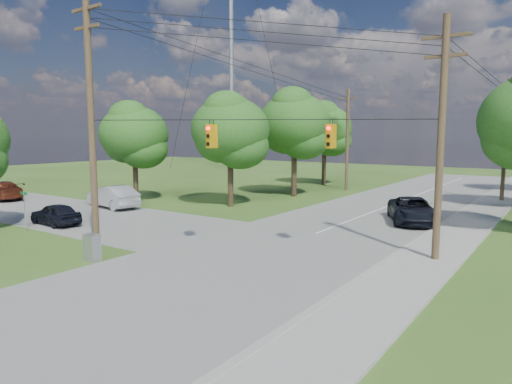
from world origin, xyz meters
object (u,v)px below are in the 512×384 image
Objects in this scene: pole_sw at (91,120)px; car_cross_silver at (113,197)px; car_cross_dark at (56,214)px; control_cabinet at (92,248)px; car_main_north at (413,210)px; pole_ne at (441,136)px; car_cross_far at (0,190)px; pole_north_w at (347,139)px; pole_north_e at (506,140)px.

pole_sw is 14.61m from car_cross_silver.
car_cross_dark is at bearing 161.03° from pole_sw.
car_main_north is at bearing 60.28° from control_cabinet.
pole_ne is 35.59m from car_cross_far.
car_cross_silver reaches higher than car_cross_far.
pole_north_w is at bearing 163.76° from car_cross_silver.
car_cross_far is at bearing 160.76° from control_cabinet.
car_cross_far reaches higher than car_main_north.
car_cross_far is 0.96× the size of car_main_north.
car_cross_dark is 3.26× the size of control_cabinet.
pole_north_w is at bearing 91.02° from control_cabinet.
car_cross_far is (-11.47, -2.73, -0.06)m from car_cross_silver.
pole_ne is 1.86× the size of car_main_north.
car_cross_silver is (-23.79, -20.70, -4.25)m from pole_north_e.
pole_sw is at bearing 78.82° from car_cross_far.
pole_sw is at bearing -89.23° from pole_north_w.
car_cross_far is 4.50× the size of control_cabinet.
car_cross_dark is at bearing -168.03° from car_main_north.
pole_ne is 15.87m from control_cabinet.
pole_north_e is (-0.00, 22.00, -0.34)m from pole_ne.
pole_north_w is 1.84× the size of car_cross_far.
pole_north_e is 1.84× the size of car_cross_far.
car_cross_dark is 14.49m from car_cross_far.
pole_north_w reaches higher than control_cabinet.
car_cross_dark is (-7.31, -26.95, -4.43)m from pole_north_w.
car_cross_silver is at bearing 108.04° from car_cross_far.
pole_sw reaches higher than car_main_north.
car_main_north is 4.68× the size of control_cabinet.
control_cabinet is at bearing -145.19° from pole_ne.
pole_north_e reaches higher than car_cross_far.
pole_ne is 8.69× the size of control_cabinet.
pole_north_w is 1.77× the size of car_main_north.
pole_north_e is at bearing 145.48° from car_cross_dark.
car_cross_dark reaches higher than control_cabinet.
pole_sw is at bearing 135.31° from control_cabinet.
car_cross_silver is at bearing 139.13° from pole_sw.
pole_ne is 10.14m from car_main_north.
car_cross_silver is at bearing -138.97° from pole_north_e.
car_cross_silver is at bearing 137.15° from control_cabinet.
pole_north_e and pole_north_w have the same top height.
pole_north_e is 2.54× the size of car_cross_dark.
pole_north_w reaches higher than car_main_north.
pole_ne is 2.66× the size of car_cross_dark.
car_cross_dark is (-21.21, -4.95, -4.76)m from pole_ne.
pole_ne is at bearing 29.38° from pole_sw.
car_main_north is (31.86, 9.78, -0.01)m from car_cross_far.
pole_ne reaches higher than car_main_north.
pole_north_e is 33.35m from control_cabinet.
pole_ne reaches higher than car_cross_dark.
pole_ne is 2.03× the size of car_cross_silver.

